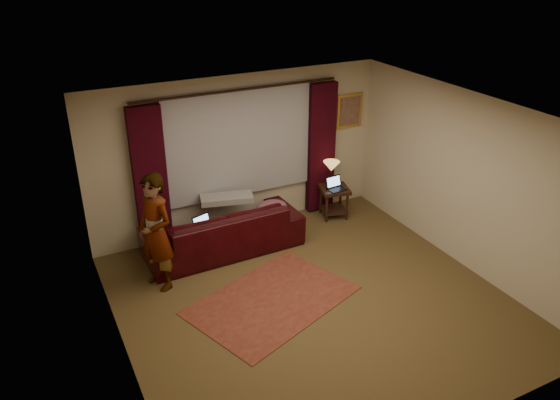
% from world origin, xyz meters
% --- Properties ---
extents(floor, '(5.00, 5.00, 0.01)m').
position_xyz_m(floor, '(0.00, 0.00, -0.01)').
color(floor, brown).
rests_on(floor, ground).
extents(ceiling, '(5.00, 5.00, 0.02)m').
position_xyz_m(ceiling, '(0.00, 0.00, 2.60)').
color(ceiling, silver).
rests_on(ceiling, ground).
extents(wall_back, '(5.00, 0.02, 2.60)m').
position_xyz_m(wall_back, '(0.00, 2.50, 1.30)').
color(wall_back, beige).
rests_on(wall_back, ground).
extents(wall_front, '(5.00, 0.02, 2.60)m').
position_xyz_m(wall_front, '(0.00, -2.50, 1.30)').
color(wall_front, beige).
rests_on(wall_front, ground).
extents(wall_left, '(0.02, 5.00, 2.60)m').
position_xyz_m(wall_left, '(-2.50, 0.00, 1.30)').
color(wall_left, beige).
rests_on(wall_left, ground).
extents(wall_right, '(0.02, 5.00, 2.60)m').
position_xyz_m(wall_right, '(2.50, 0.00, 1.30)').
color(wall_right, beige).
rests_on(wall_right, ground).
extents(sheer_curtain, '(2.50, 0.05, 1.80)m').
position_xyz_m(sheer_curtain, '(0.00, 2.44, 1.50)').
color(sheer_curtain, '#A2A2A9').
rests_on(sheer_curtain, wall_back).
extents(drape_left, '(0.50, 0.14, 2.30)m').
position_xyz_m(drape_left, '(-1.50, 2.39, 1.18)').
color(drape_left, black).
rests_on(drape_left, floor).
extents(drape_right, '(0.50, 0.14, 2.30)m').
position_xyz_m(drape_right, '(1.50, 2.39, 1.18)').
color(drape_right, black).
rests_on(drape_right, floor).
extents(curtain_rod, '(0.04, 0.04, 3.40)m').
position_xyz_m(curtain_rod, '(0.00, 2.39, 2.38)').
color(curtain_rod, black).
rests_on(curtain_rod, wall_back).
extents(picture_frame, '(0.50, 0.04, 0.60)m').
position_xyz_m(picture_frame, '(2.10, 2.47, 1.75)').
color(picture_frame, gold).
rests_on(picture_frame, wall_back).
extents(sofa, '(2.48, 1.11, 0.99)m').
position_xyz_m(sofa, '(-0.58, 1.83, 0.50)').
color(sofa, black).
rests_on(sofa, floor).
extents(throw_blanket, '(0.89, 0.53, 0.10)m').
position_xyz_m(throw_blanket, '(-0.38, 2.14, 0.99)').
color(throw_blanket, gray).
rests_on(throw_blanket, sofa).
extents(clothing_pile, '(0.53, 0.42, 0.21)m').
position_xyz_m(clothing_pile, '(0.22, 1.73, 0.60)').
color(clothing_pile, brown).
rests_on(clothing_pile, sofa).
extents(laptop_sofa, '(0.40, 0.41, 0.22)m').
position_xyz_m(laptop_sofa, '(-0.91, 1.67, 0.61)').
color(laptop_sofa, black).
rests_on(laptop_sofa, sofa).
extents(area_rug, '(2.54, 2.11, 0.01)m').
position_xyz_m(area_rug, '(-0.49, 0.27, 0.01)').
color(area_rug, brown).
rests_on(area_rug, floor).
extents(end_table, '(0.59, 0.59, 0.56)m').
position_xyz_m(end_table, '(1.59, 2.04, 0.28)').
color(end_table, black).
rests_on(end_table, floor).
extents(tiffany_lamp, '(0.33, 0.33, 0.46)m').
position_xyz_m(tiffany_lamp, '(1.56, 2.12, 0.79)').
color(tiffany_lamp, olive).
rests_on(tiffany_lamp, end_table).
extents(laptop_table, '(0.33, 0.35, 0.22)m').
position_xyz_m(laptop_table, '(1.58, 1.94, 0.66)').
color(laptop_table, black).
rests_on(laptop_table, end_table).
extents(person, '(0.65, 0.65, 1.71)m').
position_xyz_m(person, '(-1.74, 1.33, 0.85)').
color(person, gray).
rests_on(person, floor).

